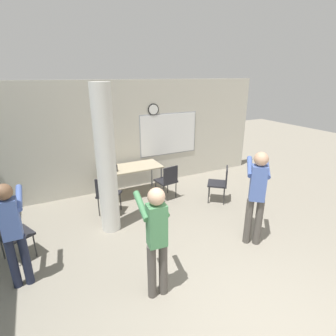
% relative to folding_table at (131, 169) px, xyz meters
% --- Properties ---
extents(wall_back, '(8.00, 0.15, 2.80)m').
position_rel_folding_table_xyz_m(wall_back, '(0.09, 0.57, 0.70)').
color(wall_back, beige).
rests_on(wall_back, ground_plane).
extents(support_pillar, '(0.36, 0.36, 2.80)m').
position_rel_folding_table_xyz_m(support_pillar, '(-0.89, -1.29, 0.70)').
color(support_pillar, silver).
rests_on(support_pillar, ground_plane).
extents(folding_table, '(1.50, 0.73, 0.76)m').
position_rel_folding_table_xyz_m(folding_table, '(0.00, 0.00, 0.00)').
color(folding_table, tan).
rests_on(folding_table, ground_plane).
extents(bottle_on_table, '(0.06, 0.06, 0.22)m').
position_rel_folding_table_xyz_m(bottle_on_table, '(-0.40, -0.15, 0.14)').
color(bottle_on_table, black).
rests_on(bottle_on_table, folding_table).
extents(chair_by_left_wall, '(0.59, 0.59, 0.87)m').
position_rel_folding_table_xyz_m(chair_by_left_wall, '(-2.56, -1.52, -0.19)').
color(chair_by_left_wall, '#232328').
rests_on(chair_by_left_wall, ground_plane).
extents(chair_mid_room, '(0.62, 0.62, 0.87)m').
position_rel_folding_table_xyz_m(chair_mid_room, '(1.78, -1.28, -0.19)').
color(chair_mid_room, '#232328').
rests_on(chair_mid_room, ground_plane).
extents(chair_table_right, '(0.50, 0.50, 0.87)m').
position_rel_folding_table_xyz_m(chair_table_right, '(0.72, -0.60, -0.19)').
color(chair_table_right, '#232328').
rests_on(chair_table_right, ground_plane).
extents(chair_table_left, '(0.62, 0.62, 0.87)m').
position_rel_folding_table_xyz_m(chair_table_left, '(-0.78, -0.73, -0.19)').
color(chair_table_left, '#232328').
rests_on(chair_table_left, ground_plane).
extents(person_playing_front, '(0.40, 0.65, 1.63)m').
position_rel_folding_table_xyz_m(person_playing_front, '(-0.75, -3.20, 0.25)').
color(person_playing_front, '#514C47').
rests_on(person_playing_front, ground_plane).
extents(person_playing_side, '(0.64, 0.69, 1.73)m').
position_rel_folding_table_xyz_m(person_playing_side, '(1.30, -2.88, 0.31)').
color(person_playing_side, '#514C47').
rests_on(person_playing_side, ground_plane).
extents(person_watching_back, '(0.35, 0.60, 1.60)m').
position_rel_folding_table_xyz_m(person_watching_back, '(-2.43, -2.16, 0.24)').
color(person_watching_back, '#1E2338').
rests_on(person_watching_back, ground_plane).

